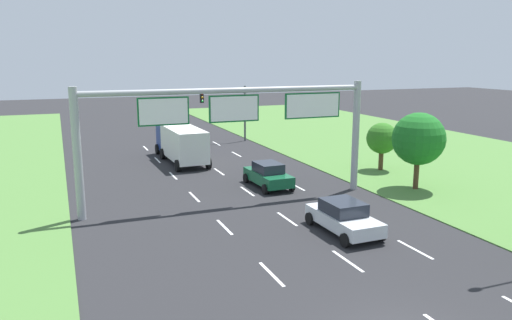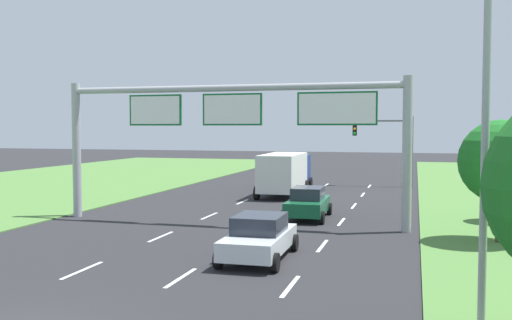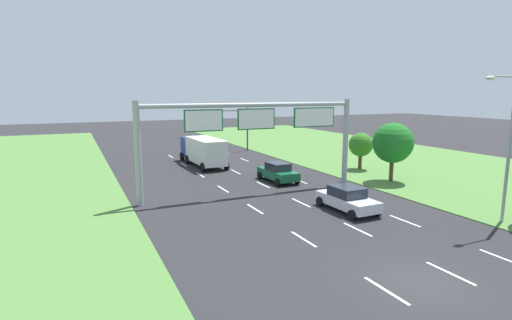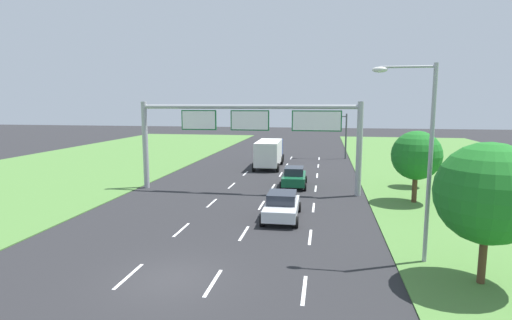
{
  "view_description": "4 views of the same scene",
  "coord_description": "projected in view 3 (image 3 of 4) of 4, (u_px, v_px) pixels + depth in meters",
  "views": [
    {
      "loc": [
        -9.14,
        -10.94,
        8.46
      ],
      "look_at": [
        1.33,
        15.43,
        2.58
      ],
      "focal_mm": 35.0,
      "sensor_mm": 36.0,
      "label": 1
    },
    {
      "loc": [
        8.75,
        -10.27,
        4.68
      ],
      "look_at": [
        0.55,
        19.0,
        2.96
      ],
      "focal_mm": 40.0,
      "sensor_mm": 36.0,
      "label": 2
    },
    {
      "loc": [
        -12.27,
        -10.82,
        7.48
      ],
      "look_at": [
        1.23,
        18.24,
        2.07
      ],
      "focal_mm": 28.0,
      "sensor_mm": 36.0,
      "label": 3
    },
    {
      "loc": [
        5.86,
        -14.08,
        6.87
      ],
      "look_at": [
        1.01,
        14.07,
        2.8
      ],
      "focal_mm": 28.0,
      "sensor_mm": 36.0,
      "label": 4
    }
  ],
  "objects": [
    {
      "name": "car_lead_silver",
      "position": [
        347.0,
        199.0,
        25.47
      ],
      "size": [
        2.22,
        4.46,
        1.58
      ],
      "rotation": [
        0.0,
        0.0,
        0.02
      ],
      "color": "silver",
      "rests_on": "ground_plane"
    },
    {
      "name": "box_truck",
      "position": [
        203.0,
        150.0,
        41.45
      ],
      "size": [
        2.85,
        8.61,
        2.89
      ],
      "rotation": [
        0.0,
        0.0,
        0.03
      ],
      "color": "navy",
      "rests_on": "ground_plane"
    },
    {
      "name": "lane_dashes_inner_left",
      "position": [
        276.0,
        222.0,
        23.34
      ],
      "size": [
        0.14,
        56.4,
        0.01
      ],
      "color": "white",
      "rests_on": "ground_plane"
    },
    {
      "name": "lane_dashes_slip",
      "position": [
        370.0,
        208.0,
        26.25
      ],
      "size": [
        0.14,
        56.4,
        0.01
      ],
      "color": "white",
      "rests_on": "ground_plane"
    },
    {
      "name": "grass_verge_right",
      "position": [
        509.0,
        182.0,
        33.68
      ],
      "size": [
        24.0,
        120.0,
        0.06
      ],
      "primitive_type": "cube",
      "color": "#4C7A38",
      "rests_on": "ground_plane"
    },
    {
      "name": "lane_dashes_inner_right",
      "position": [
        326.0,
        215.0,
        24.79
      ],
      "size": [
        0.14,
        56.4,
        0.01
      ],
      "color": "white",
      "rests_on": "ground_plane"
    },
    {
      "name": "ground_plane",
      "position": [
        419.0,
        281.0,
        16.02
      ],
      "size": [
        200.0,
        200.0,
        0.0
      ],
      "primitive_type": "plane",
      "color": "#262628"
    },
    {
      "name": "sign_gantry",
      "position": [
        257.0,
        127.0,
        29.59
      ],
      "size": [
        17.24,
        0.44,
        7.0
      ],
      "color": "#9EA0A5",
      "rests_on": "ground_plane"
    },
    {
      "name": "street_lamp",
      "position": [
        506.0,
        136.0,
        22.38
      ],
      "size": [
        2.61,
        0.32,
        8.5
      ],
      "color": "#9EA0A5",
      "rests_on": "ground_plane"
    },
    {
      "name": "traffic_light_mast",
      "position": [
        233.0,
        121.0,
        50.74
      ],
      "size": [
        4.76,
        0.49,
        5.6
      ],
      "color": "#47494F",
      "rests_on": "ground_plane"
    },
    {
      "name": "roadside_tree_far",
      "position": [
        361.0,
        145.0,
        38.94
      ],
      "size": [
        2.33,
        2.33,
        3.64
      ],
      "color": "#513823",
      "rests_on": "ground_plane"
    },
    {
      "name": "car_near_red",
      "position": [
        278.0,
        172.0,
        33.93
      ],
      "size": [
        2.21,
        4.31,
        1.63
      ],
      "rotation": [
        0.0,
        0.0,
        0.03
      ],
      "color": "#145633",
      "rests_on": "ground_plane"
    },
    {
      "name": "roadside_tree_mid",
      "position": [
        393.0,
        143.0,
        33.36
      ],
      "size": [
        3.36,
        3.36,
        5.02
      ],
      "color": "#513823",
      "rests_on": "ground_plane"
    }
  ]
}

